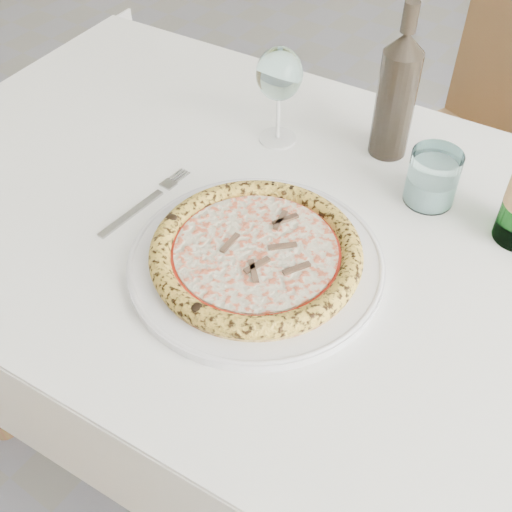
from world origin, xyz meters
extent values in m
cube|color=slate|center=(0.00, 0.00, -0.01)|extent=(5.00, 6.00, 0.02)
cube|color=brown|center=(0.21, 0.06, 0.73)|extent=(1.36, 0.85, 0.04)
cube|color=white|center=(0.21, 0.06, 0.75)|extent=(1.42, 0.91, 0.01)
cube|color=white|center=(0.21, 0.46, 0.64)|extent=(1.36, 0.01, 0.22)
cube|color=white|center=(0.21, -0.35, 0.64)|extent=(1.36, 0.01, 0.22)
cube|color=white|center=(-0.47, 0.06, 0.64)|extent=(0.01, 0.80, 0.22)
cylinder|color=brown|center=(-0.38, 0.37, 0.35)|extent=(0.06, 0.06, 0.71)
cube|color=brown|center=(0.25, 0.72, 0.45)|extent=(0.51, 0.51, 0.04)
cylinder|color=brown|center=(0.35, 0.50, 0.21)|extent=(0.04, 0.04, 0.43)
cylinder|color=brown|center=(0.15, 0.93, 0.21)|extent=(0.04, 0.04, 0.43)
cylinder|color=brown|center=(0.03, 0.62, 0.21)|extent=(0.04, 0.04, 0.43)
cylinder|color=silver|center=(0.21, -0.04, 0.76)|extent=(0.36, 0.36, 0.01)
torus|color=silver|center=(0.21, -0.04, 0.77)|extent=(0.35, 0.35, 0.01)
cylinder|color=#DEBB67|center=(0.21, -0.04, 0.78)|extent=(0.28, 0.28, 0.01)
torus|color=gold|center=(0.21, -0.04, 0.78)|extent=(0.29, 0.29, 0.03)
cylinder|color=red|center=(0.21, -0.04, 0.78)|extent=(0.24, 0.24, 0.00)
cylinder|color=beige|center=(0.21, -0.04, 0.79)|extent=(0.22, 0.22, 0.00)
cube|color=brown|center=(0.24, -0.04, 0.79)|extent=(0.04, 0.01, 0.00)
cube|color=brown|center=(0.24, -0.01, 0.79)|extent=(0.03, 0.04, 0.00)
cube|color=brown|center=(0.20, 0.02, 0.79)|extent=(0.02, 0.04, 0.00)
cube|color=brown|center=(0.18, -0.03, 0.79)|extent=(0.04, 0.02, 0.00)
cube|color=brown|center=(0.16, -0.07, 0.79)|extent=(0.04, 0.02, 0.00)
cube|color=brown|center=(0.19, -0.11, 0.79)|extent=(0.02, 0.04, 0.00)
cube|color=brown|center=(0.23, -0.07, 0.79)|extent=(0.03, 0.04, 0.00)
cube|color=#989898|center=(-0.01, -0.06, 0.76)|extent=(0.02, 0.13, 0.00)
cube|color=#989898|center=(-0.01, 0.01, 0.76)|extent=(0.02, 0.02, 0.00)
cylinder|color=#989898|center=(-0.01, 0.04, 0.76)|extent=(0.00, 0.03, 0.00)
cylinder|color=#989898|center=(-0.01, 0.04, 0.76)|extent=(0.00, 0.03, 0.00)
cylinder|color=#989898|center=(0.00, 0.04, 0.76)|extent=(0.00, 0.03, 0.00)
cylinder|color=#989898|center=(0.00, 0.04, 0.76)|extent=(0.00, 0.03, 0.00)
cylinder|color=silver|center=(0.06, 0.22, 0.76)|extent=(0.06, 0.06, 0.00)
cylinder|color=silver|center=(0.06, 0.22, 0.80)|extent=(0.01, 0.01, 0.09)
ellipsoid|color=white|center=(0.06, 0.22, 0.88)|extent=(0.08, 0.08, 0.09)
cylinder|color=white|center=(0.34, 0.23, 0.80)|extent=(0.08, 0.08, 0.09)
cylinder|color=silver|center=(0.34, 0.23, 0.78)|extent=(0.07, 0.07, 0.04)
cylinder|color=black|center=(0.23, 0.30, 0.85)|extent=(0.06, 0.06, 0.18)
cone|color=black|center=(0.23, 0.30, 0.95)|extent=(0.06, 0.06, 0.03)
cylinder|color=black|center=(0.23, 0.30, 0.99)|extent=(0.02, 0.02, 0.04)
camera|label=1|loc=(0.57, -0.54, 1.41)|focal=45.00mm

